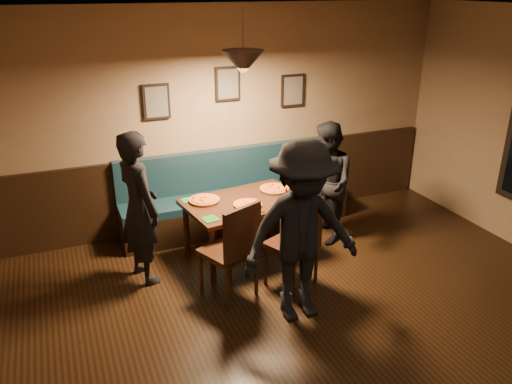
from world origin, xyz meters
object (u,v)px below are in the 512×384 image
chair_near_right (292,242)px  diner_front (302,233)px  dining_table (245,229)px  chair_near_left (228,249)px  diner_right (327,183)px  diner_left (139,208)px  soda_glass (300,197)px  tabasco_bottle (286,191)px  booth_bench (237,192)px

chair_near_right → diner_front: diner_front is taller
dining_table → chair_near_left: size_ratio=1.25×
diner_right → diner_left: bearing=-81.2°
chair_near_left → soda_glass: 1.11m
chair_near_right → diner_left: diner_left is taller
dining_table → tabasco_bottle: (0.50, -0.06, 0.42)m
chair_near_right → soda_glass: bearing=30.4°
diner_right → tabasco_bottle: size_ratio=12.32×
chair_near_left → booth_bench: bearing=43.5°
booth_bench → diner_left: bearing=-150.0°
diner_left → diner_right: diner_left is taller
booth_bench → diner_left: diner_left is taller
chair_near_right → diner_left: (-1.42, 0.73, 0.33)m
diner_front → soda_glass: bearing=65.0°
booth_bench → chair_near_left: chair_near_left is taller
chair_near_right → diner_front: bearing=-131.7°
chair_near_right → diner_left: 1.63m
soda_glass → tabasco_bottle: 0.25m
diner_right → soda_glass: 0.63m
booth_bench → diner_front: bearing=-93.1°
dining_table → chair_near_left: 0.85m
chair_near_left → diner_front: (0.52, -0.58, 0.36)m
diner_right → booth_bench: bearing=-121.8°
diner_front → tabasco_bottle: size_ratio=14.52×
diner_left → tabasco_bottle: (1.68, -0.03, -0.06)m
diner_left → dining_table: bearing=-105.4°
chair_near_left → diner_left: 1.04m
booth_bench → diner_front: (-0.11, -2.04, 0.38)m
soda_glass → tabasco_bottle: size_ratio=1.33×
diner_right → dining_table: bearing=-81.1°
soda_glass → diner_right: bearing=32.3°
tabasco_bottle → soda_glass: bearing=-77.2°
dining_table → soda_glass: (0.55, -0.30, 0.44)m
booth_bench → tabasco_bottle: (0.31, -0.82, 0.27)m
tabasco_bottle → chair_near_right: bearing=-110.7°
diner_left → diner_right: (2.27, 0.06, -0.08)m
diner_right → tabasco_bottle: (-0.59, -0.09, 0.02)m
dining_table → chair_near_right: size_ratio=1.32×
dining_table → soda_glass: soda_glass is taller
booth_bench → tabasco_bottle: size_ratio=24.63×
chair_near_right → chair_near_left: bearing=150.8°
booth_bench → chair_near_left: size_ratio=2.84×
diner_left → diner_front: (1.26, -1.25, 0.05)m
chair_near_left → diner_front: 0.85m
booth_bench → diner_front: size_ratio=1.70×
diner_left → diner_right: bearing=-105.3°
chair_near_left → chair_near_right: 0.68m
diner_right → diner_front: (-1.01, -1.31, 0.13)m
chair_near_left → tabasco_bottle: chair_near_left is taller
booth_bench → dining_table: 0.80m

